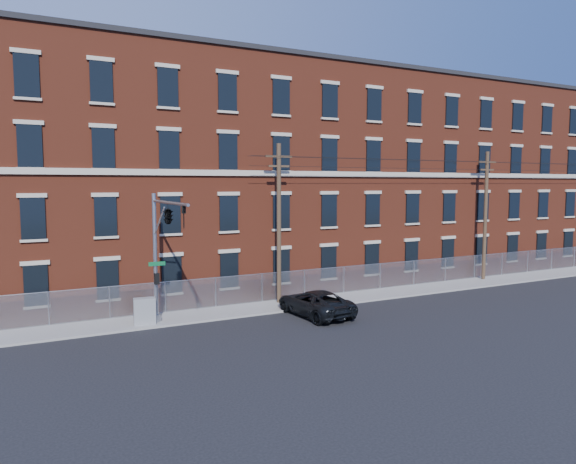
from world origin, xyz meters
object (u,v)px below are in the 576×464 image
Objects in this scene: traffic_signal_mast at (165,229)px; pickup_truck at (315,303)px; utility_pole_near at (279,220)px; utility_cabinet at (145,311)px.

pickup_truck is (8.60, -0.11, -4.64)m from traffic_signal_mast.
traffic_signal_mast is 1.30× the size of pickup_truck.
utility_pole_near is 9.90m from utility_cabinet.
traffic_signal_mast is at bearing -63.77° from utility_cabinet.
utility_cabinet is at bearing -170.86° from utility_pole_near.
traffic_signal_mast is 8.70m from utility_pole_near.
traffic_signal_mast is 4.94× the size of utility_cabinet.
traffic_signal_mast is 5.04m from utility_cabinet.
traffic_signal_mast is 9.78m from pickup_truck.
pickup_truck is at bearing -80.27° from utility_pole_near.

